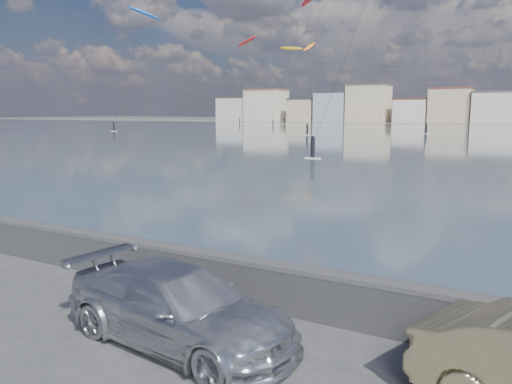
# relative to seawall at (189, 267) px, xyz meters

# --- Properties ---
(ground) EXTENTS (700.00, 700.00, 0.00)m
(ground) POSITION_rel_seawall_xyz_m (0.00, -2.70, -0.58)
(ground) COLOR #333335
(ground) RESTS_ON ground
(bay_water) EXTENTS (500.00, 177.00, 0.00)m
(bay_water) POSITION_rel_seawall_xyz_m (0.00, 88.80, -0.58)
(bay_water) COLOR #445B68
(bay_water) RESTS_ON ground
(seawall) EXTENTS (400.00, 0.36, 1.08)m
(seawall) POSITION_rel_seawall_xyz_m (0.00, 0.00, 0.00)
(seawall) COLOR #28282B
(seawall) RESTS_ON ground
(car_silver) EXTENTS (4.82, 2.44, 1.34)m
(car_silver) POSITION_rel_seawall_xyz_m (1.36, -2.12, 0.09)
(car_silver) COLOR silver
(car_silver) RESTS_ON ground
(kitesurfer_0) EXTENTS (4.76, 18.07, 28.53)m
(kitesurfer_0) POSITION_rel_seawall_xyz_m (-64.97, 155.52, 25.25)
(kitesurfer_0) COLOR orange
(kitesurfer_0) RESTS_ON ground
(kitesurfer_2) EXTENTS (10.16, 11.06, 24.56)m
(kitesurfer_2) POSITION_rel_seawall_xyz_m (-60.51, 132.01, 22.23)
(kitesurfer_2) COLOR #BF8C19
(kitesurfer_2) RESTS_ON ground
(kitesurfer_3) EXTENTS (6.14, 15.70, 27.65)m
(kitesurfer_3) POSITION_rel_seawall_xyz_m (-72.75, 80.57, 24.86)
(kitesurfer_3) COLOR blue
(kitesurfer_3) RESTS_ON ground
(kitesurfer_16) EXTENTS (7.75, 11.69, 30.72)m
(kitesurfer_16) POSITION_rel_seawall_xyz_m (-85.22, 147.91, 27.54)
(kitesurfer_16) COLOR red
(kitesurfer_16) RESTS_ON ground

